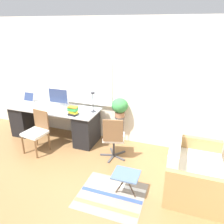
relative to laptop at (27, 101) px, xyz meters
name	(u,v)px	position (x,y,z in m)	size (l,w,h in m)	color
ground_plane	(87,152)	(1.79, -0.45, -0.81)	(14.00, 14.00, 0.00)	olive
wall_back_with_window	(99,81)	(1.77, 0.36, 0.55)	(9.00, 0.12, 2.70)	white
desk	(55,122)	(0.80, -0.08, -0.40)	(2.15, 0.74, 0.76)	#B2B7BC
laptop	(27,101)	(0.00, 0.00, 0.00)	(0.28, 0.31, 0.23)	#B7B7BC
monitor	(58,97)	(0.88, 0.04, 0.18)	(0.49, 0.17, 0.43)	silver
keyboard	(54,110)	(0.92, -0.23, -0.04)	(0.37, 0.15, 0.02)	silver
mouse	(66,111)	(1.21, -0.21, -0.03)	(0.04, 0.07, 0.04)	silver
desk_lamp	(93,98)	(1.77, 0.00, 0.26)	(0.12, 0.12, 0.46)	#2D2D33
book_stack	(73,111)	(1.44, -0.31, 0.04)	(0.22, 0.17, 0.19)	black
desk_chair_wooden	(37,130)	(0.79, -0.71, -0.33)	(0.48, 0.49, 0.87)	brown
office_chair_swivel	(114,137)	(2.40, -0.46, -0.33)	(0.54, 0.53, 0.91)	#47474C
couch_loveseat	(192,173)	(3.88, -0.86, -0.52)	(0.84, 1.20, 0.84)	silver
plant_stand	(120,121)	(2.31, 0.20, -0.27)	(0.22, 0.22, 0.64)	#333338
potted_plant	(120,106)	(2.31, 0.20, 0.07)	(0.36, 0.36, 0.42)	#9E6B4C
floor_rug_striped	(111,195)	(2.71, -1.47, -0.81)	(1.04, 0.90, 0.01)	gray
folding_stool	(126,176)	(2.92, -1.38, -0.44)	(0.40, 0.34, 0.41)	slate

